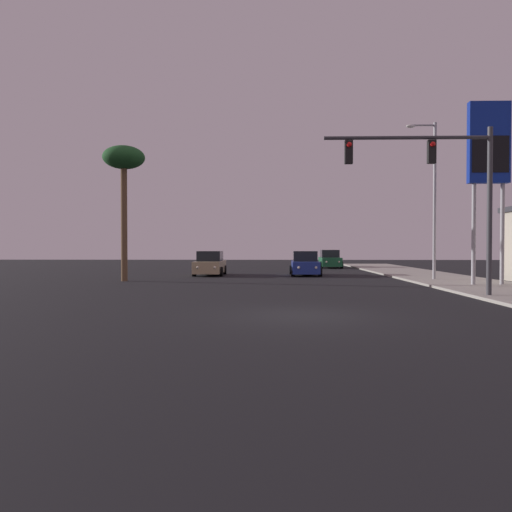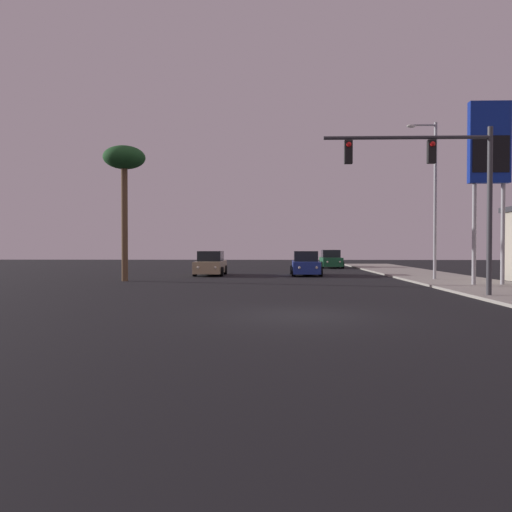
{
  "view_description": "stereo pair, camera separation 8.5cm",
  "coord_description": "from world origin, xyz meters",
  "px_view_note": "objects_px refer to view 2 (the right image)",
  "views": [
    {
      "loc": [
        -0.93,
        -14.52,
        2.0
      ],
      "look_at": [
        -1.51,
        8.66,
        1.56
      ],
      "focal_mm": 35.0,
      "sensor_mm": 36.0,
      "label": 1
    },
    {
      "loc": [
        -0.84,
        -14.51,
        2.0
      ],
      "look_at": [
        -1.51,
        8.66,
        1.56
      ],
      "focal_mm": 35.0,
      "sensor_mm": 36.0,
      "label": 2
    }
  ],
  "objects_px": {
    "traffic_light_mast": "(443,177)",
    "gas_station_sign": "(489,153)",
    "car_tan": "(211,264)",
    "car_green": "(331,260)",
    "street_lamp": "(433,192)",
    "palm_tree_near": "(124,164)",
    "car_blue": "(306,264)"
  },
  "relations": [
    {
      "from": "traffic_light_mast",
      "to": "gas_station_sign",
      "type": "xyz_separation_m",
      "value": [
        4.1,
        5.39,
        1.94
      ]
    },
    {
      "from": "car_blue",
      "to": "car_green",
      "type": "relative_size",
      "value": 1.0
    },
    {
      "from": "car_green",
      "to": "street_lamp",
      "type": "distance_m",
      "value": 18.5
    },
    {
      "from": "car_tan",
      "to": "gas_station_sign",
      "type": "xyz_separation_m",
      "value": [
        14.92,
        -9.53,
        5.86
      ]
    },
    {
      "from": "traffic_light_mast",
      "to": "street_lamp",
      "type": "xyz_separation_m",
      "value": [
        2.68,
        9.46,
        0.44
      ]
    },
    {
      "from": "car_blue",
      "to": "street_lamp",
      "type": "xyz_separation_m",
      "value": [
        6.91,
        -5.47,
        4.36
      ]
    },
    {
      "from": "car_blue",
      "to": "gas_station_sign",
      "type": "distance_m",
      "value": 13.95
    },
    {
      "from": "street_lamp",
      "to": "car_tan",
      "type": "bearing_deg",
      "value": 157.96
    },
    {
      "from": "traffic_light_mast",
      "to": "gas_station_sign",
      "type": "distance_m",
      "value": 7.05
    },
    {
      "from": "car_tan",
      "to": "car_green",
      "type": "xyz_separation_m",
      "value": [
        9.78,
        12.13,
        0.0
      ]
    },
    {
      "from": "palm_tree_near",
      "to": "car_green",
      "type": "bearing_deg",
      "value": 52.17
    },
    {
      "from": "car_green",
      "to": "palm_tree_near",
      "type": "xyz_separation_m",
      "value": [
        -14.04,
        -18.07,
        5.97
      ]
    },
    {
      "from": "car_blue",
      "to": "palm_tree_near",
      "type": "bearing_deg",
      "value": 30.23
    },
    {
      "from": "car_blue",
      "to": "car_green",
      "type": "xyz_separation_m",
      "value": [
        3.19,
        12.13,
        0.0
      ]
    },
    {
      "from": "gas_station_sign",
      "to": "traffic_light_mast",
      "type": "bearing_deg",
      "value": -127.27
    },
    {
      "from": "gas_station_sign",
      "to": "palm_tree_near",
      "type": "xyz_separation_m",
      "value": [
        -19.17,
        3.59,
        0.12
      ]
    },
    {
      "from": "street_lamp",
      "to": "palm_tree_near",
      "type": "xyz_separation_m",
      "value": [
        -17.75,
        -0.48,
        1.62
      ]
    },
    {
      "from": "car_tan",
      "to": "street_lamp",
      "type": "xyz_separation_m",
      "value": [
        13.5,
        -5.46,
        4.36
      ]
    },
    {
      "from": "car_blue",
      "to": "palm_tree_near",
      "type": "height_order",
      "value": "palm_tree_near"
    },
    {
      "from": "car_blue",
      "to": "palm_tree_near",
      "type": "distance_m",
      "value": 13.73
    },
    {
      "from": "traffic_light_mast",
      "to": "car_tan",
      "type": "bearing_deg",
      "value": 125.93
    },
    {
      "from": "car_blue",
      "to": "gas_station_sign",
      "type": "xyz_separation_m",
      "value": [
        8.33,
        -9.53,
        5.86
      ]
    },
    {
      "from": "car_green",
      "to": "street_lamp",
      "type": "xyz_separation_m",
      "value": [
        3.72,
        -17.6,
        4.36
      ]
    },
    {
      "from": "car_green",
      "to": "car_tan",
      "type": "bearing_deg",
      "value": 51.85
    },
    {
      "from": "car_tan",
      "to": "palm_tree_near",
      "type": "bearing_deg",
      "value": 55.75
    },
    {
      "from": "traffic_light_mast",
      "to": "street_lamp",
      "type": "distance_m",
      "value": 9.84
    },
    {
      "from": "car_green",
      "to": "gas_station_sign",
      "type": "height_order",
      "value": "gas_station_sign"
    },
    {
      "from": "car_green",
      "to": "gas_station_sign",
      "type": "bearing_deg",
      "value": 104.07
    },
    {
      "from": "car_green",
      "to": "gas_station_sign",
      "type": "xyz_separation_m",
      "value": [
        5.14,
        -21.66,
        5.86
      ]
    },
    {
      "from": "car_blue",
      "to": "gas_station_sign",
      "type": "bearing_deg",
      "value": 132.65
    },
    {
      "from": "street_lamp",
      "to": "palm_tree_near",
      "type": "distance_m",
      "value": 17.83
    },
    {
      "from": "traffic_light_mast",
      "to": "street_lamp",
      "type": "bearing_deg",
      "value": 74.16
    }
  ]
}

